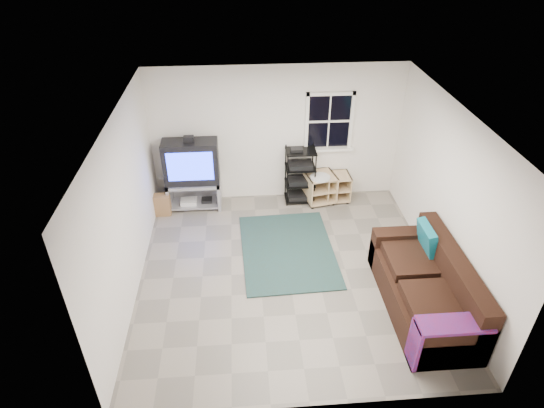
{
  "coord_description": "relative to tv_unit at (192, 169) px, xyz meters",
  "views": [
    {
      "loc": [
        -0.67,
        -5.36,
        4.8
      ],
      "look_at": [
        -0.23,
        0.4,
        1.03
      ],
      "focal_mm": 30.0,
      "sensor_mm": 36.0,
      "label": 1
    }
  ],
  "objects": [
    {
      "name": "side_table_left",
      "position": [
        2.73,
        0.06,
        -0.51
      ],
      "size": [
        0.48,
        0.48,
        0.54
      ],
      "rotation": [
        0.0,
        0.0,
        0.05
      ],
      "color": "tan",
      "rests_on": "ground"
    },
    {
      "name": "room",
      "position": [
        2.53,
        0.24,
        0.68
      ],
      "size": [
        4.6,
        4.62,
        4.6
      ],
      "color": "gray",
      "rests_on": "ground"
    },
    {
      "name": "shag_rug",
      "position": [
        1.62,
        -1.5,
        -0.79
      ],
      "size": [
        1.58,
        2.12,
        0.02
      ],
      "primitive_type": "cube",
      "rotation": [
        0.0,
        0.0,
        0.04
      ],
      "color": "black",
      "rests_on": "ground"
    },
    {
      "name": "tv_unit",
      "position": [
        0.0,
        0.0,
        0.0
      ],
      "size": [
        0.99,
        0.49,
        1.45
      ],
      "color": "#A09FA7",
      "rests_on": "ground"
    },
    {
      "name": "paper_bag",
      "position": [
        -0.58,
        -0.24,
        -0.59
      ],
      "size": [
        0.29,
        0.19,
        0.41
      ],
      "primitive_type": "cube",
      "rotation": [
        0.0,
        0.0,
        0.02
      ],
      "color": "#9B6B45",
      "rests_on": "ground"
    },
    {
      "name": "av_rack",
      "position": [
        2.01,
        0.05,
        -0.32
      ],
      "size": [
        0.56,
        0.4,
        1.11
      ],
      "color": "black",
      "rests_on": "ground"
    },
    {
      "name": "sofa",
      "position": [
        3.41,
        -2.91,
        -0.45
      ],
      "size": [
        0.96,
        2.17,
        0.99
      ],
      "color": "black",
      "rests_on": "ground"
    },
    {
      "name": "side_table_right",
      "position": [
        2.38,
        0.01,
        -0.46
      ],
      "size": [
        0.62,
        0.62,
        0.61
      ],
      "rotation": [
        0.0,
        0.0,
        0.2
      ],
      "color": "tan",
      "rests_on": "ground"
    }
  ]
}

